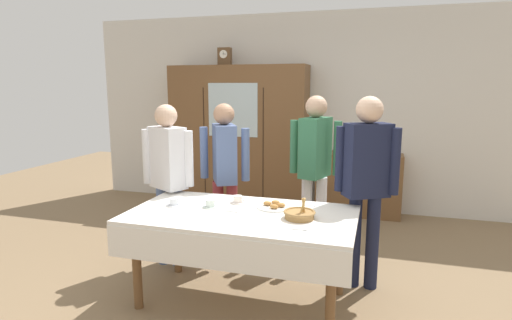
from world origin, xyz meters
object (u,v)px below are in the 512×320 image
bread_basket (300,214)px  bookshelf_low (358,184)px  spoon_mid_right (301,230)px  person_behind_table_right (315,159)px  mantel_clock (225,56)px  tea_cup_mid_left (210,204)px  tea_cup_far_right (238,200)px  person_beside_shelf (225,165)px  spoon_mid_left (233,212)px  dining_table (240,226)px  pastry_plate (274,206)px  person_by_cabinet (366,174)px  spoon_back_edge (311,206)px  person_near_right_end (168,170)px  book_stack (360,151)px  tea_cup_far_left (174,202)px  wall_cabinet (238,137)px

bread_basket → bookshelf_low: bearing=83.3°
spoon_mid_right → person_behind_table_right: bearing=95.1°
mantel_clock → tea_cup_mid_left: 2.94m
mantel_clock → tea_cup_far_right: 2.84m
person_beside_shelf → spoon_mid_left: bearing=-65.1°
tea_cup_far_right → bread_basket: bread_basket is taller
dining_table → spoon_mid_left: size_ratio=14.88×
dining_table → spoon_mid_left: spoon_mid_left is taller
spoon_mid_left → person_beside_shelf: size_ratio=0.08×
pastry_plate → person_by_cabinet: (0.71, 0.33, 0.24)m
person_beside_shelf → person_behind_table_right: (0.86, 0.33, 0.05)m
spoon_mid_left → mantel_clock: bearing=111.8°
person_behind_table_right → person_by_cabinet: size_ratio=0.99×
bookshelf_low → spoon_mid_right: bookshelf_low is taller
tea_cup_far_right → person_by_cabinet: 1.10m
bookshelf_low → person_by_cabinet: bearing=-85.9°
dining_table → spoon_mid_left: 0.13m
spoon_mid_right → mantel_clock: bearing=119.8°
spoon_back_edge → person_near_right_end: bearing=174.4°
tea_cup_mid_left → person_by_cabinet: person_by_cabinet is taller
mantel_clock → person_beside_shelf: size_ratio=0.15×
book_stack → person_beside_shelf: 2.15m
bread_basket → spoon_back_edge: bread_basket is taller
tea_cup_mid_left → pastry_plate: tea_cup_mid_left is taller
spoon_back_edge → person_behind_table_right: bearing=96.8°
book_stack → tea_cup_far_left: size_ratio=1.36×
pastry_plate → spoon_back_edge: bearing=26.5°
mantel_clock → pastry_plate: mantel_clock is taller
tea_cup_far_right → wall_cabinet: bearing=108.8°
wall_cabinet → person_beside_shelf: 1.76m
spoon_mid_left → tea_cup_far_left: bearing=176.6°
spoon_back_edge → book_stack: bearing=83.0°
wall_cabinet → person_by_cabinet: wall_cabinet is taller
dining_table → person_behind_table_right: person_behind_table_right is taller
bread_basket → dining_table: bearing=-177.6°
person_by_cabinet → person_near_right_end: bearing=-178.3°
bread_basket → person_beside_shelf: (-0.92, 0.86, 0.16)m
dining_table → bread_basket: size_ratio=7.38×
spoon_mid_left → tea_cup_far_right: bearing=101.1°
tea_cup_mid_left → person_near_right_end: person_near_right_end is taller
dining_table → tea_cup_far_left: bearing=173.9°
mantel_clock → person_near_right_end: mantel_clock is taller
bread_basket → person_by_cabinet: (0.46, 0.54, 0.22)m
dining_table → tea_cup_far_left: tea_cup_far_left is taller
person_near_right_end → tea_cup_far_left: bearing=-57.0°
dining_table → person_beside_shelf: bearing=117.6°
book_stack → tea_cup_far_right: bearing=-110.7°
book_stack → tea_cup_mid_left: (-1.06, -2.54, -0.10)m
person_beside_shelf → person_near_right_end: person_near_right_end is taller
tea_cup_mid_left → person_behind_table_right: person_behind_table_right is taller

